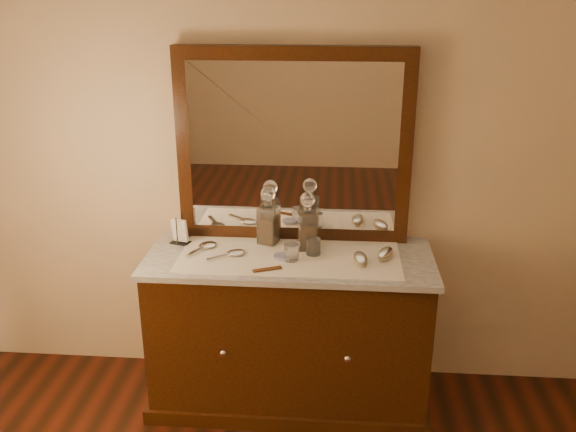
{
  "coord_description": "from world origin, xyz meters",
  "views": [
    {
      "loc": [
        0.22,
        -0.82,
        2.11
      ],
      "look_at": [
        0.0,
        1.85,
        1.1
      ],
      "focal_mm": 38.0,
      "sensor_mm": 36.0,
      "label": 1
    }
  ],
  "objects_px": {
    "napkin_rack": "(180,232)",
    "decanter_right": "(307,227)",
    "mirror_frame": "(293,147)",
    "decanter_left": "(268,221)",
    "brush_far": "(385,254)",
    "hand_mirror_outer": "(205,246)",
    "brush_near": "(360,259)",
    "comb": "(267,269)",
    "hand_mirror_inner": "(233,254)",
    "dresser_cabinet": "(290,332)",
    "pin_dish": "(282,257)"
  },
  "relations": [
    {
      "from": "napkin_rack",
      "to": "decanter_right",
      "type": "distance_m",
      "value": 0.67
    },
    {
      "from": "mirror_frame",
      "to": "decanter_right",
      "type": "distance_m",
      "value": 0.42
    },
    {
      "from": "decanter_left",
      "to": "brush_far",
      "type": "xyz_separation_m",
      "value": [
        0.6,
        -0.14,
        -0.1
      ]
    },
    {
      "from": "hand_mirror_outer",
      "to": "decanter_right",
      "type": "bearing_deg",
      "value": 4.19
    },
    {
      "from": "napkin_rack",
      "to": "brush_far",
      "type": "height_order",
      "value": "napkin_rack"
    },
    {
      "from": "brush_far",
      "to": "brush_near",
      "type": "bearing_deg",
      "value": -149.71
    },
    {
      "from": "comb",
      "to": "brush_far",
      "type": "xyz_separation_m",
      "value": [
        0.57,
        0.19,
        0.02
      ]
    },
    {
      "from": "comb",
      "to": "napkin_rack",
      "type": "distance_m",
      "value": 0.58
    },
    {
      "from": "napkin_rack",
      "to": "hand_mirror_inner",
      "type": "xyz_separation_m",
      "value": [
        0.3,
        -0.14,
        -0.05
      ]
    },
    {
      "from": "comb",
      "to": "hand_mirror_inner",
      "type": "relative_size",
      "value": 0.7
    },
    {
      "from": "decanter_right",
      "to": "brush_near",
      "type": "height_order",
      "value": "decanter_right"
    },
    {
      "from": "dresser_cabinet",
      "to": "napkin_rack",
      "type": "height_order",
      "value": "napkin_rack"
    },
    {
      "from": "dresser_cabinet",
      "to": "mirror_frame",
      "type": "bearing_deg",
      "value": 90.0
    },
    {
      "from": "decanter_right",
      "to": "hand_mirror_outer",
      "type": "distance_m",
      "value": 0.53
    },
    {
      "from": "decanter_right",
      "to": "brush_near",
      "type": "xyz_separation_m",
      "value": [
        0.27,
        -0.15,
        -0.1
      ]
    },
    {
      "from": "brush_near",
      "to": "decanter_right",
      "type": "bearing_deg",
      "value": 150.24
    },
    {
      "from": "napkin_rack",
      "to": "hand_mirror_outer",
      "type": "height_order",
      "value": "napkin_rack"
    },
    {
      "from": "decanter_left",
      "to": "hand_mirror_outer",
      "type": "height_order",
      "value": "decanter_left"
    },
    {
      "from": "pin_dish",
      "to": "brush_far",
      "type": "height_order",
      "value": "brush_far"
    },
    {
      "from": "comb",
      "to": "hand_mirror_outer",
      "type": "relative_size",
      "value": 0.65
    },
    {
      "from": "napkin_rack",
      "to": "comb",
      "type": "bearing_deg",
      "value": -30.94
    },
    {
      "from": "decanter_left",
      "to": "brush_near",
      "type": "height_order",
      "value": "decanter_left"
    },
    {
      "from": "decanter_right",
      "to": "brush_far",
      "type": "xyz_separation_m",
      "value": [
        0.39,
        -0.08,
        -0.1
      ]
    },
    {
      "from": "brush_near",
      "to": "hand_mirror_outer",
      "type": "height_order",
      "value": "brush_near"
    },
    {
      "from": "hand_mirror_inner",
      "to": "brush_near",
      "type": "bearing_deg",
      "value": -3.28
    },
    {
      "from": "mirror_frame",
      "to": "decanter_left",
      "type": "relative_size",
      "value": 3.9
    },
    {
      "from": "pin_dish",
      "to": "hand_mirror_outer",
      "type": "distance_m",
      "value": 0.41
    },
    {
      "from": "decanter_left",
      "to": "napkin_rack",
      "type": "bearing_deg",
      "value": -175.33
    },
    {
      "from": "hand_mirror_inner",
      "to": "pin_dish",
      "type": "bearing_deg",
      "value": -2.63
    },
    {
      "from": "comb",
      "to": "napkin_rack",
      "type": "xyz_separation_m",
      "value": [
        -0.49,
        0.3,
        0.05
      ]
    },
    {
      "from": "brush_near",
      "to": "comb",
      "type": "bearing_deg",
      "value": -165.08
    },
    {
      "from": "decanter_right",
      "to": "brush_far",
      "type": "height_order",
      "value": "decanter_right"
    },
    {
      "from": "comb",
      "to": "dresser_cabinet",
      "type": "bearing_deg",
      "value": 40.46
    },
    {
      "from": "dresser_cabinet",
      "to": "pin_dish",
      "type": "relative_size",
      "value": 17.05
    },
    {
      "from": "comb",
      "to": "decanter_right",
      "type": "bearing_deg",
      "value": 34.52
    },
    {
      "from": "brush_near",
      "to": "brush_far",
      "type": "height_order",
      "value": "same"
    },
    {
      "from": "dresser_cabinet",
      "to": "brush_near",
      "type": "xyz_separation_m",
      "value": [
        0.35,
        -0.06,
        0.46
      ]
    },
    {
      "from": "dresser_cabinet",
      "to": "brush_far",
      "type": "xyz_separation_m",
      "value": [
        0.48,
        0.01,
        0.46
      ]
    },
    {
      "from": "decanter_right",
      "to": "brush_near",
      "type": "distance_m",
      "value": 0.32
    },
    {
      "from": "dresser_cabinet",
      "to": "hand_mirror_outer",
      "type": "bearing_deg",
      "value": 173.38
    },
    {
      "from": "brush_far",
      "to": "hand_mirror_outer",
      "type": "relative_size",
      "value": 0.72
    },
    {
      "from": "brush_near",
      "to": "hand_mirror_inner",
      "type": "height_order",
      "value": "brush_near"
    },
    {
      "from": "decanter_right",
      "to": "napkin_rack",
      "type": "bearing_deg",
      "value": 177.96
    },
    {
      "from": "brush_near",
      "to": "hand_mirror_inner",
      "type": "distance_m",
      "value": 0.64
    },
    {
      "from": "mirror_frame",
      "to": "hand_mirror_outer",
      "type": "height_order",
      "value": "mirror_frame"
    },
    {
      "from": "dresser_cabinet",
      "to": "hand_mirror_inner",
      "type": "height_order",
      "value": "hand_mirror_inner"
    },
    {
      "from": "decanter_left",
      "to": "decanter_right",
      "type": "distance_m",
      "value": 0.21
    },
    {
      "from": "comb",
      "to": "pin_dish",
      "type": "bearing_deg",
      "value": 45.47
    },
    {
      "from": "pin_dish",
      "to": "mirror_frame",
      "type": "bearing_deg",
      "value": 83.01
    },
    {
      "from": "pin_dish",
      "to": "hand_mirror_outer",
      "type": "xyz_separation_m",
      "value": [
        -0.4,
        0.09,
        0.0
      ]
    }
  ]
}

